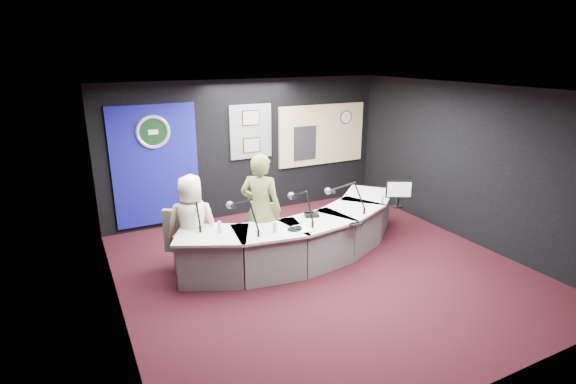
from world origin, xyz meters
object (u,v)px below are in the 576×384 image
armchair_left (193,243)px  armchair_right (261,235)px  person_man (192,224)px  person_woman (261,210)px  broadcast_desk (303,236)px

armchair_left → armchair_right: (1.06, -0.21, 0.01)m
armchair_left → person_man: (0.00, 0.00, 0.31)m
person_man → person_woman: bearing=-170.5°
broadcast_desk → armchair_right: (-0.69, 0.14, 0.11)m
person_man → person_woman: size_ratio=0.86×
broadcast_desk → armchair_right: 0.71m
person_man → person_woman: 1.09m
broadcast_desk → person_woman: (-0.69, 0.14, 0.54)m
armchair_right → person_woman: (0.00, 0.00, 0.43)m
armchair_left → broadcast_desk: bearing=21.4°
armchair_right → person_woman: 0.43m
broadcast_desk → person_woman: size_ratio=2.46×
broadcast_desk → person_man: person_man is taller
broadcast_desk → armchair_left: 1.79m
broadcast_desk → armchair_left: (-1.75, 0.35, 0.10)m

